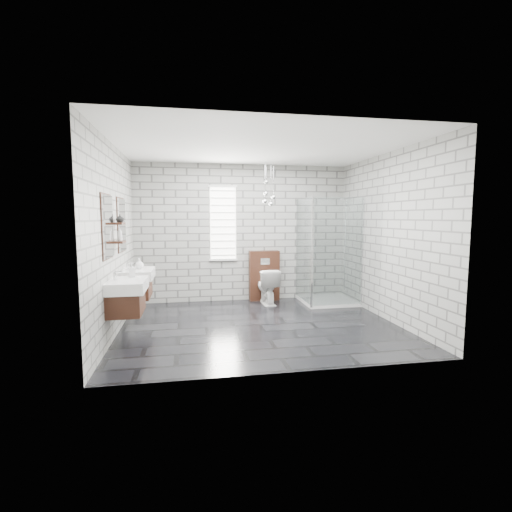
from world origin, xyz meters
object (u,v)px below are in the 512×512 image
object	(u,v)px
vanity_left	(124,287)
shower_enclosure	(325,278)
toilet	(267,286)
vanity_right	(135,275)
cistern_panel	(264,276)

from	to	relation	value
vanity_left	shower_enclosure	size ratio (longest dim) A/B	0.77
vanity_left	shower_enclosure	xyz separation A→B (m)	(3.41, 1.69, -0.25)
shower_enclosure	toilet	xyz separation A→B (m)	(-1.09, 0.22, -0.16)
vanity_left	toilet	world-z (taller)	vanity_left
vanity_left	vanity_right	size ratio (longest dim) A/B	1.00
cistern_panel	toilet	distance (m)	0.34
vanity_right	vanity_left	bearing A→B (deg)	-90.00
vanity_right	toilet	world-z (taller)	vanity_right
cistern_panel	shower_enclosure	xyz separation A→B (m)	(1.09, -0.52, 0.00)
cistern_panel	shower_enclosure	bearing A→B (deg)	-25.37
vanity_right	shower_enclosure	xyz separation A→B (m)	(3.41, 0.68, -0.25)
vanity_right	cistern_panel	size ratio (longest dim) A/B	1.57
shower_enclosure	vanity_right	bearing A→B (deg)	-168.71
cistern_panel	toilet	size ratio (longest dim) A/B	1.47
vanity_right	cistern_panel	bearing A→B (deg)	27.33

